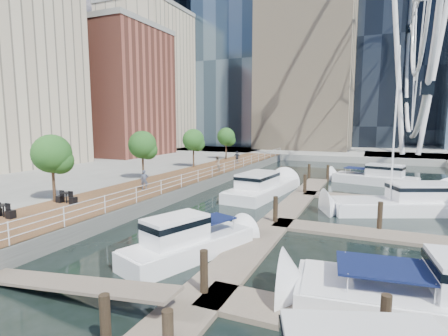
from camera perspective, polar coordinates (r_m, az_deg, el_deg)
name	(u,v)px	position (r m, az deg, el deg)	size (l,w,h in m)	color
ground	(165,264)	(16.69, -9.63, -15.20)	(520.00, 520.00, 0.00)	black
boardwalk	(171,185)	(33.42, -8.65, -2.75)	(6.00, 60.00, 1.00)	brown
seawall	(199,187)	(31.95, -4.07, -3.16)	(0.25, 60.00, 1.00)	#595954
land_far	(345,141)	(115.32, 19.13, 4.18)	(200.00, 114.00, 1.00)	gray
pier	(410,158)	(65.36, 28.07, 1.45)	(14.00, 12.00, 1.00)	gray
railing	(198,176)	(31.82, -4.25, -1.33)	(0.10, 60.00, 1.05)	white
floating_docks	(361,218)	(23.60, 21.49, -7.54)	(16.00, 34.00, 2.60)	#6D6051
midrise_condos	(70,74)	(58.23, -23.89, 13.81)	(19.00, 67.00, 28.00)	#BCAD8E
street_trees	(142,145)	(33.48, -13.18, 3.69)	(2.60, 42.60, 4.60)	#3F2B1C
pedestrian_near	(144,180)	(28.76, -12.88, -1.91)	(0.58, 0.38, 1.59)	#444A5B
pedestrian_mid	(217,164)	(38.23, -1.10, 0.69)	(0.84, 0.65, 1.73)	gray
pedestrian_far	(237,157)	(45.69, 2.15, 1.77)	(0.97, 0.41, 1.66)	#30333D
moored_yachts	(382,215)	(26.81, 24.34, -7.00)	(20.17, 37.14, 11.50)	white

